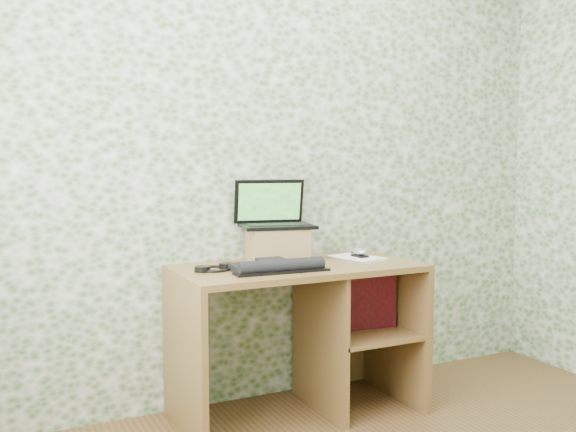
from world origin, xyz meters
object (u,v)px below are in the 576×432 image
desk (309,316)px  keyboard (276,266)px  laptop (274,216)px  riser (277,245)px  notepad (357,258)px

desk → keyboard: keyboard is taller
desk → keyboard: 0.40m
desk → laptop: bearing=128.4°
laptop → riser: bearing=-78.9°
desk → riser: 0.39m
desk → notepad: size_ratio=4.47×
desk → laptop: size_ratio=2.97×
laptop → notepad: (0.41, -0.15, -0.22)m
desk → keyboard: size_ratio=2.64×
desk → laptop: laptop is taller
keyboard → notepad: size_ratio=1.70×
riser → laptop: size_ratio=0.71×
notepad → keyboard: bearing=-180.0°
desk → notepad: (0.28, 0.00, 0.28)m
desk → laptop: (-0.12, 0.15, 0.50)m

